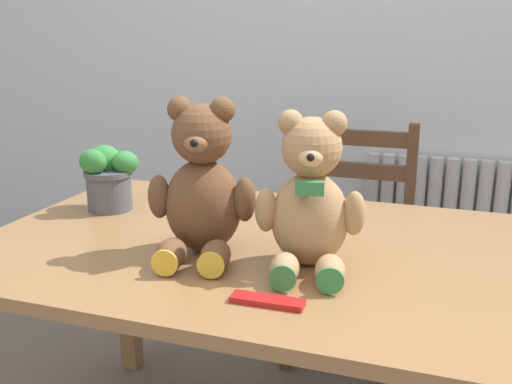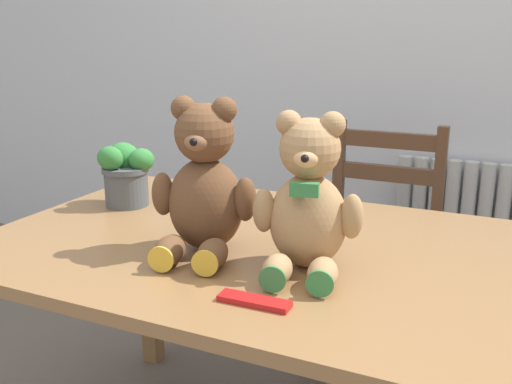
{
  "view_description": "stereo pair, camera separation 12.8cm",
  "coord_description": "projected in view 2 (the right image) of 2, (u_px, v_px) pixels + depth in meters",
  "views": [
    {
      "loc": [
        0.37,
        -0.81,
        1.22
      ],
      "look_at": [
        -0.03,
        0.37,
        0.88
      ],
      "focal_mm": 40.0,
      "sensor_mm": 36.0,
      "label": 1
    },
    {
      "loc": [
        0.49,
        -0.76,
        1.22
      ],
      "look_at": [
        -0.03,
        0.37,
        0.88
      ],
      "focal_mm": 40.0,
      "sensor_mm": 36.0,
      "label": 2
    }
  ],
  "objects": [
    {
      "name": "teddy_bear_right",
      "position": [
        308.0,
        203.0,
        1.22
      ],
      "size": [
        0.25,
        0.26,
        0.35
      ],
      "rotation": [
        0.0,
        0.0,
        3.35
      ],
      "color": "tan",
      "rests_on": "dining_table"
    },
    {
      "name": "teddy_bear_left",
      "position": [
        204.0,
        187.0,
        1.33
      ],
      "size": [
        0.26,
        0.28,
        0.37
      ],
      "rotation": [
        0.0,
        0.0,
        3.35
      ],
      "color": "brown",
      "rests_on": "dining_table"
    },
    {
      "name": "chocolate_bar",
      "position": [
        254.0,
        301.0,
        1.09
      ],
      "size": [
        0.14,
        0.04,
        0.01
      ],
      "primitive_type": "cube",
      "rotation": [
        0.0,
        0.0,
        0.02
      ],
      "color": "red",
      "rests_on": "dining_table"
    },
    {
      "name": "wooden_chair_behind",
      "position": [
        376.0,
        244.0,
        2.14
      ],
      "size": [
        0.43,
        0.4,
        0.9
      ],
      "rotation": [
        0.0,
        0.0,
        3.14
      ],
      "color": "brown",
      "rests_on": "ground_plane"
    },
    {
      "name": "radiator",
      "position": [
        480.0,
        249.0,
        2.48
      ],
      "size": [
        0.76,
        0.1,
        0.7
      ],
      "color": "beige",
      "rests_on": "ground_plane"
    },
    {
      "name": "dining_table",
      "position": [
        282.0,
        278.0,
        1.42
      ],
      "size": [
        1.5,
        0.91,
        0.72
      ],
      "color": "olive",
      "rests_on": "ground_plane"
    },
    {
      "name": "potted_plant",
      "position": [
        126.0,
        173.0,
        1.7
      ],
      "size": [
        0.16,
        0.14,
        0.19
      ],
      "color": "#4C5156",
      "rests_on": "dining_table"
    },
    {
      "name": "wall_back",
      "position": [
        406.0,
        15.0,
        2.44
      ],
      "size": [
        8.0,
        0.04,
        2.6
      ],
      "primitive_type": "cube",
      "color": "silver",
      "rests_on": "ground_plane"
    }
  ]
}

